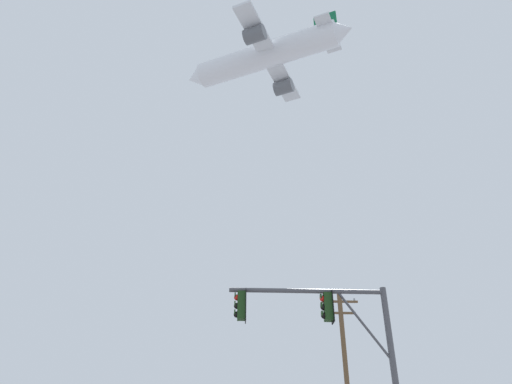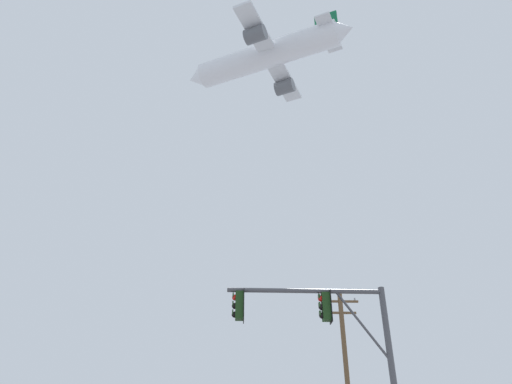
# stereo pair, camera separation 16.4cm
# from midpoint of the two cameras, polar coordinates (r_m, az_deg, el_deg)

# --- Properties ---
(signal_pole_near) EXTENTS (5.21, 0.51, 6.71)m
(signal_pole_near) POSITION_cam_midpoint_polar(r_m,az_deg,el_deg) (15.98, 9.18, -16.92)
(signal_pole_near) COLOR #4C4C51
(signal_pole_near) RESTS_ON ground
(utility_pole) EXTENTS (2.20, 0.28, 10.87)m
(utility_pole) POSITION_cam_midpoint_polar(r_m,az_deg,el_deg) (29.40, 10.54, -21.27)
(utility_pole) COLOR brown
(utility_pole) RESTS_ON ground
(airplane) EXTENTS (19.40, 14.98, 5.54)m
(airplane) POSITION_cam_midpoint_polar(r_m,az_deg,el_deg) (57.25, 1.11, 15.79)
(airplane) COLOR white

